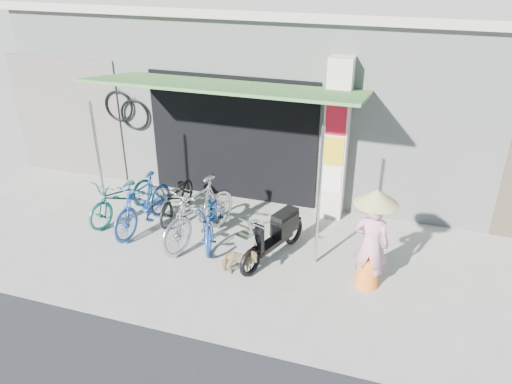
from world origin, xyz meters
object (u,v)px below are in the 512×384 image
(bike_blue, at_px, (143,204))
(moped, at_px, (275,235))
(bike_silver, at_px, (199,212))
(street_dog, at_px, (240,262))
(bike_navy, at_px, (212,218))
(nun, at_px, (372,239))
(bike_teal, at_px, (122,197))
(bike_black, at_px, (177,197))

(bike_blue, distance_m, moped, 2.52)
(bike_silver, xyz_separation_m, street_dog, (1.00, -0.76, -0.32))
(bike_navy, distance_m, moped, 1.22)
(bike_navy, height_order, nun, nun)
(moped, bearing_deg, nun, 10.44)
(bike_silver, xyz_separation_m, nun, (2.92, -0.38, 0.25))
(bike_teal, distance_m, moped, 3.12)
(bike_navy, distance_m, street_dog, 1.21)
(bike_silver, distance_m, street_dog, 1.29)
(bike_silver, distance_m, nun, 2.96)
(bike_blue, relative_size, bike_silver, 0.88)
(bike_silver, height_order, street_dog, bike_silver)
(street_dog, bearing_deg, nun, -88.87)
(bike_black, height_order, street_dog, bike_black)
(bike_blue, distance_m, street_dog, 2.31)
(bike_blue, height_order, bike_black, bike_blue)
(bike_navy, height_order, street_dog, bike_navy)
(bike_black, xyz_separation_m, street_dog, (1.77, -1.46, -0.15))
(bike_blue, bearing_deg, bike_teal, 165.02)
(bike_blue, xyz_separation_m, bike_navy, (1.32, 0.03, -0.08))
(bike_silver, distance_m, moped, 1.39)
(street_dog, relative_size, nun, 0.36)
(bike_black, xyz_separation_m, moped, (2.15, -0.81, 0.03))
(street_dog, xyz_separation_m, nun, (1.92, 0.38, 0.57))
(bike_teal, xyz_separation_m, bike_navy, (1.90, -0.21, -0.01))
(bike_blue, height_order, bike_silver, bike_silver)
(bike_silver, height_order, moped, bike_silver)
(bike_navy, height_order, moped, moped)
(bike_black, bearing_deg, bike_blue, -124.35)
(bike_teal, bearing_deg, street_dog, -8.73)
(bike_black, distance_m, moped, 2.29)
(bike_blue, relative_size, bike_black, 1.11)
(bike_silver, relative_size, nun, 1.16)
(bike_teal, height_order, moped, moped)
(street_dog, distance_m, moped, 0.78)
(moped, bearing_deg, street_dog, -99.61)
(bike_black, relative_size, street_dog, 2.57)
(bike_navy, bearing_deg, bike_teal, 156.56)
(bike_blue, xyz_separation_m, street_dog, (2.14, -0.85, -0.25))
(bike_navy, relative_size, moped, 1.01)
(bike_blue, height_order, nun, nun)
(bike_teal, height_order, nun, nun)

